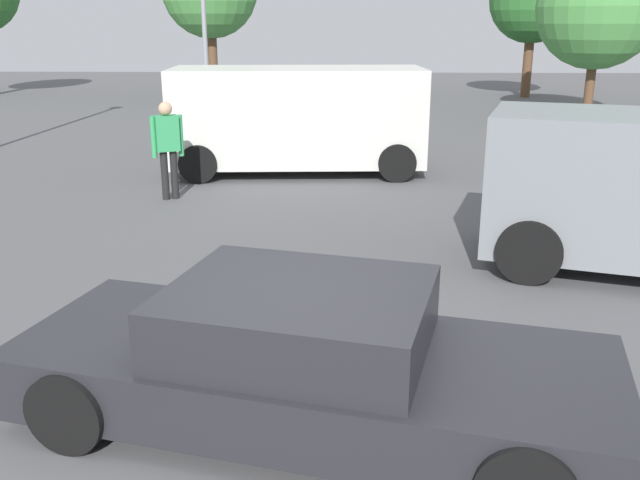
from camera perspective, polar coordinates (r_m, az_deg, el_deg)
name	(u,v)px	position (r m, az deg, el deg)	size (l,w,h in m)	color
ground_plane	(291,435)	(5.58, -2.37, -15.76)	(80.00, 80.00, 0.00)	#515154
sedan_foreground	(308,362)	(5.47, -0.97, -9.97)	(4.93, 2.82, 1.15)	#232328
van_white	(298,117)	(14.62, -1.82, 10.10)	(5.25, 2.44, 2.16)	silver
pedestrian	(167,142)	(12.63, -12.44, 7.90)	(0.52, 0.39, 1.73)	black
tree_back_left	(599,7)	(24.75, 21.95, 17.33)	(3.87, 3.87, 5.43)	brown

